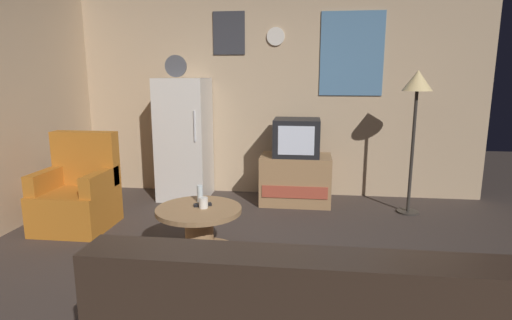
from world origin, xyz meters
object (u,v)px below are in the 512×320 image
fridge (184,139)px  armchair (78,195)px  tv_stand (295,179)px  mug_ceramic_white (203,203)px  standing_lamp (417,92)px  remote_control (203,205)px  crt_tv (297,137)px  wine_glass (200,193)px  coffee_table (199,233)px

fridge → armchair: size_ratio=1.84×
tv_stand → mug_ceramic_white: size_ratio=9.33×
fridge → standing_lamp: 2.77m
tv_stand → armchair: armchair is taller
tv_stand → mug_ceramic_white: bearing=-113.3°
standing_lamp → remote_control: 2.62m
crt_tv → armchair: crt_tv is taller
remote_control → armchair: 1.55m
crt_tv → mug_ceramic_white: (-0.72, -1.67, -0.32)m
fridge → mug_ceramic_white: bearing=-68.8°
wine_glass → mug_ceramic_white: wine_glass is taller
standing_lamp → tv_stand: bearing=170.4°
tv_stand → wine_glass: (-0.79, -1.50, 0.23)m
remote_control → standing_lamp: bearing=10.4°
crt_tv → tv_stand: bearing=169.2°
tv_stand → remote_control: tv_stand is taller
standing_lamp → remote_control: size_ratio=10.60×
fridge → mug_ceramic_white: fridge is taller
fridge → mug_ceramic_white: size_ratio=19.67×
tv_stand → coffee_table: tv_stand is taller
tv_stand → remote_control: 1.79m
armchair → mug_ceramic_white: bearing=-21.9°
coffee_table → wine_glass: wine_glass is taller
tv_stand → fridge: bearing=176.4°
fridge → tv_stand: 1.48m
wine_glass → mug_ceramic_white: (0.07, -0.17, -0.03)m
fridge → remote_control: 1.85m
tv_stand → wine_glass: bearing=-117.7°
mug_ceramic_white → coffee_table: bearing=-176.4°
coffee_table → fridge: bearing=110.0°
wine_glass → standing_lamp: bearing=31.8°
standing_lamp → armchair: standing_lamp is taller
standing_lamp → remote_control: bearing=-145.3°
crt_tv → wine_glass: (-0.79, -1.50, -0.29)m
fridge → crt_tv: size_ratio=3.28×
fridge → standing_lamp: bearing=-6.5°
fridge → standing_lamp: fridge is taller
coffee_table → tv_stand: bearing=65.6°
fridge → wine_glass: bearing=-69.0°
coffee_table → mug_ceramic_white: size_ratio=8.00×
fridge → coffee_table: fridge is taller
remote_control → armchair: armchair is taller
mug_ceramic_white → remote_control: bearing=111.6°
standing_lamp → armchair: 3.72m
wine_glass → coffee_table: bearing=-79.9°
fridge → tv_stand: fridge is taller
mug_ceramic_white → remote_control: mug_ceramic_white is taller
remote_control → fridge: bearing=86.9°
standing_lamp → fridge: bearing=173.5°
mug_ceramic_white → remote_control: 0.06m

